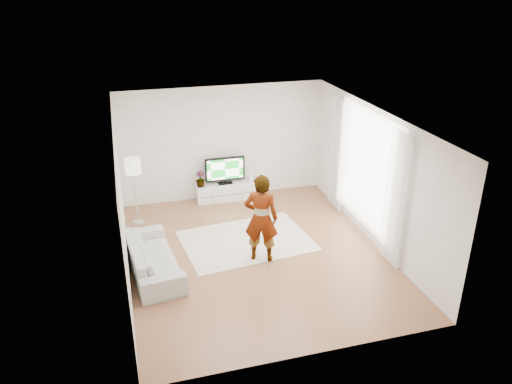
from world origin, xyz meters
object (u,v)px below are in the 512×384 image
object	(u,v)px
television	(225,170)
floor_lamp	(133,169)
media_console	(226,192)
sofa	(153,257)
rug	(246,241)
player	(261,218)

from	to	relation	value
television	floor_lamp	world-z (taller)	floor_lamp
media_console	floor_lamp	distance (m)	2.54
sofa	floor_lamp	size ratio (longest dim) A/B	1.37
media_console	rug	xyz separation A→B (m)	(-0.05, -2.19, -0.20)
player	sofa	world-z (taller)	player
player	sofa	xyz separation A→B (m)	(-2.08, 0.14, -0.60)
media_console	player	bearing A→B (deg)	-89.12
player	floor_lamp	distance (m)	3.22
rug	sofa	world-z (taller)	sofa
floor_lamp	television	bearing A→B (deg)	18.14
sofa	floor_lamp	xyz separation A→B (m)	(-0.15, 2.15, 0.99)
rug	player	bearing A→B (deg)	-83.10
rug	sofa	xyz separation A→B (m)	(-1.99, -0.65, 0.30)
player	floor_lamp	bearing A→B (deg)	-21.80
floor_lamp	rug	bearing A→B (deg)	-35.02
player	media_console	bearing A→B (deg)	-65.29
sofa	player	bearing A→B (deg)	-100.10
media_console	rug	world-z (taller)	media_console
television	rug	size ratio (longest dim) A/B	0.38
rug	player	distance (m)	1.20
player	floor_lamp	xyz separation A→B (m)	(-2.24, 2.29, 0.39)
television	player	world-z (taller)	player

